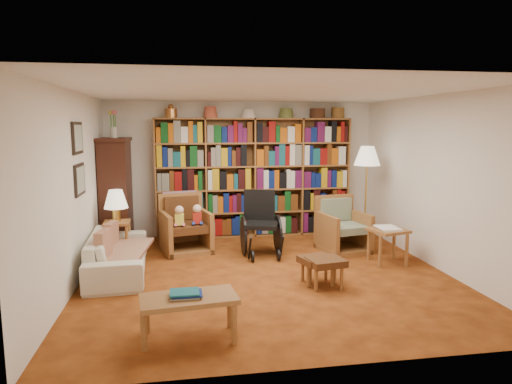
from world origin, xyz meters
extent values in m
plane|color=#964817|center=(0.00, 0.00, 0.00)|extent=(5.00, 5.00, 0.00)
plane|color=white|center=(0.00, 0.00, 2.50)|extent=(5.00, 5.00, 0.00)
plane|color=white|center=(0.00, 2.50, 1.25)|extent=(5.00, 0.00, 5.00)
plane|color=white|center=(0.00, -2.50, 1.25)|extent=(5.00, 0.00, 5.00)
plane|color=white|center=(-2.50, 0.00, 1.25)|extent=(0.00, 5.00, 5.00)
plane|color=white|center=(2.50, 0.00, 1.25)|extent=(0.00, 5.00, 5.00)
cube|color=olive|center=(0.20, 2.34, 1.10)|extent=(3.60, 0.30, 2.20)
cube|color=#35140E|center=(-2.25, 2.00, 0.90)|extent=(0.45, 0.90, 1.80)
cube|color=#35140E|center=(-2.25, 2.00, 1.83)|extent=(0.50, 0.95, 0.06)
cylinder|color=silver|center=(-2.25, 2.00, 1.95)|extent=(0.12, 0.12, 0.18)
cube|color=black|center=(-2.48, 0.30, 1.90)|extent=(0.03, 0.52, 0.42)
cube|color=gray|center=(-2.46, 0.30, 1.90)|extent=(0.01, 0.44, 0.34)
cube|color=black|center=(-2.48, 0.30, 1.35)|extent=(0.03, 0.52, 0.42)
cube|color=gray|center=(-2.46, 0.30, 1.35)|extent=(0.01, 0.44, 0.34)
imported|color=beige|center=(-2.05, 0.44, 0.28)|extent=(1.94, 0.84, 0.55)
cube|color=beige|center=(-2.00, 0.44, 0.30)|extent=(0.84, 1.36, 0.04)
cube|color=maroon|center=(-2.18, 0.79, 0.45)|extent=(0.17, 0.36, 0.35)
cube|color=maroon|center=(-2.18, 0.09, 0.45)|extent=(0.19, 0.40, 0.39)
cube|color=olive|center=(-2.15, 1.18, 0.57)|extent=(0.41, 0.41, 0.04)
cylinder|color=olive|center=(-2.31, 1.02, 0.27)|extent=(0.05, 0.05, 0.55)
cylinder|color=olive|center=(-1.99, 1.02, 0.27)|extent=(0.05, 0.05, 0.55)
cylinder|color=olive|center=(-2.31, 1.33, 0.27)|extent=(0.05, 0.05, 0.55)
cylinder|color=olive|center=(-1.99, 1.33, 0.27)|extent=(0.05, 0.05, 0.55)
cylinder|color=gold|center=(-2.15, 1.18, 0.69)|extent=(0.12, 0.12, 0.20)
cone|color=white|center=(-2.15, 1.18, 0.94)|extent=(0.36, 0.36, 0.28)
cube|color=olive|center=(-1.09, 1.39, 0.04)|extent=(0.91, 0.93, 0.08)
cube|color=olive|center=(-1.43, 1.39, 0.33)|extent=(0.25, 0.77, 0.66)
cube|color=olive|center=(-0.75, 1.39, 0.33)|extent=(0.25, 0.77, 0.66)
cube|color=olive|center=(-1.09, 1.74, 0.47)|extent=(0.75, 0.26, 0.93)
cube|color=#4E2D14|center=(-1.09, 1.36, 0.41)|extent=(0.72, 0.77, 0.12)
cube|color=#4E2D14|center=(-1.09, 1.66, 0.68)|extent=(0.59, 0.24, 0.39)
cube|color=#D6395C|center=(-1.09, 1.77, 0.75)|extent=(0.58, 0.20, 0.41)
cube|color=olive|center=(1.48, 1.00, 0.04)|extent=(0.84, 0.86, 0.08)
cube|color=olive|center=(1.16, 1.00, 0.32)|extent=(0.21, 0.74, 0.63)
cube|color=olive|center=(1.80, 1.00, 0.32)|extent=(0.21, 0.74, 0.63)
cube|color=olive|center=(1.48, 1.33, 0.45)|extent=(0.72, 0.21, 0.89)
cube|color=gray|center=(1.48, 0.97, 0.40)|extent=(0.66, 0.72, 0.12)
cube|color=gray|center=(1.48, 1.26, 0.65)|extent=(0.56, 0.20, 0.38)
cube|color=black|center=(0.10, 0.93, 0.50)|extent=(0.63, 0.63, 0.07)
cube|color=black|center=(0.10, 1.18, 0.78)|extent=(0.50, 0.20, 0.50)
cylinder|color=black|center=(-0.18, 1.04, 0.31)|extent=(0.03, 0.63, 0.63)
cylinder|color=black|center=(0.38, 1.04, 0.31)|extent=(0.03, 0.63, 0.63)
cylinder|color=black|center=(-0.10, 0.62, 0.09)|extent=(0.03, 0.18, 0.18)
cylinder|color=black|center=(0.30, 0.62, 0.09)|extent=(0.03, 0.18, 0.18)
cylinder|color=gold|center=(2.03, 1.44, 0.02)|extent=(0.29, 0.29, 0.03)
cylinder|color=gold|center=(2.03, 1.44, 0.72)|extent=(0.03, 0.03, 1.44)
cone|color=white|center=(2.03, 1.44, 1.55)|extent=(0.45, 0.45, 0.33)
cube|color=olive|center=(1.89, 0.24, 0.51)|extent=(0.60, 0.60, 0.04)
cylinder|color=olive|center=(1.69, 0.03, 0.24)|extent=(0.05, 0.05, 0.49)
cylinder|color=olive|center=(2.10, 0.03, 0.24)|extent=(0.05, 0.05, 0.49)
cylinder|color=olive|center=(1.69, 0.44, 0.24)|extent=(0.05, 0.05, 0.49)
cylinder|color=olive|center=(2.10, 0.44, 0.24)|extent=(0.05, 0.05, 0.49)
cube|color=white|center=(1.89, 0.24, 0.54)|extent=(0.39, 0.45, 0.03)
cube|color=#4E2D14|center=(0.66, -0.61, 0.33)|extent=(0.50, 0.45, 0.09)
cylinder|color=olive|center=(0.49, -0.74, 0.14)|extent=(0.04, 0.04, 0.29)
cylinder|color=olive|center=(0.82, -0.74, 0.14)|extent=(0.04, 0.04, 0.29)
cylinder|color=olive|center=(0.49, -0.48, 0.14)|extent=(0.04, 0.04, 0.29)
cylinder|color=olive|center=(0.82, -0.48, 0.14)|extent=(0.04, 0.04, 0.29)
cube|color=#4E2D14|center=(0.59, -0.47, 0.32)|extent=(0.52, 0.48, 0.09)
cylinder|color=olive|center=(0.43, -0.60, 0.14)|extent=(0.04, 0.04, 0.28)
cylinder|color=olive|center=(0.75, -0.60, 0.14)|extent=(0.04, 0.04, 0.28)
cylinder|color=olive|center=(0.43, -0.34, 0.14)|extent=(0.04, 0.04, 0.28)
cylinder|color=olive|center=(0.75, -0.34, 0.14)|extent=(0.04, 0.04, 0.28)
cube|color=olive|center=(-1.10, -1.77, 0.40)|extent=(0.97, 0.57, 0.05)
cylinder|color=olive|center=(-1.51, -1.95, 0.19)|extent=(0.06, 0.06, 0.38)
cylinder|color=olive|center=(-0.68, -1.95, 0.19)|extent=(0.06, 0.06, 0.38)
cylinder|color=olive|center=(-1.51, -1.58, 0.19)|extent=(0.06, 0.06, 0.38)
cylinder|color=olive|center=(-0.68, -1.58, 0.19)|extent=(0.06, 0.06, 0.38)
cube|color=brown|center=(-1.10, -1.77, 0.45)|extent=(0.30, 0.25, 0.05)
camera|label=1|loc=(-1.14, -6.02, 2.06)|focal=32.00mm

